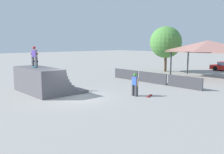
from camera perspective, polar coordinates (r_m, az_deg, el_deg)
ground_plane at (r=18.33m, az=-8.48°, el=-4.63°), size 160.00×160.00×0.00m
quarter_pipe_ramp at (r=20.58m, az=-15.55°, el=-1.00°), size 5.21×3.94×1.99m
skater_on_deck at (r=21.09m, az=-17.31°, el=4.80°), size 0.70×0.43×1.65m
skateboard_on_deck at (r=20.55m, az=-17.20°, el=2.24°), size 0.77×0.26×0.09m
bystander_walking at (r=18.49m, az=5.27°, el=-1.29°), size 0.67×0.25×1.71m
skateboard_on_ground at (r=18.63m, az=8.53°, el=-4.25°), size 0.41×0.81×0.09m
barrier_fence at (r=24.63m, az=9.13°, el=-0.19°), size 10.66×0.12×1.05m
pavilion_shelter at (r=29.55m, az=21.07°, el=6.53°), size 8.27×4.24×4.18m
tree_beside_pavilion at (r=34.57m, az=12.19°, el=7.78°), size 4.25×4.25×6.11m
tree_far_back at (r=35.16m, az=12.30°, el=7.15°), size 2.84×2.84×5.04m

